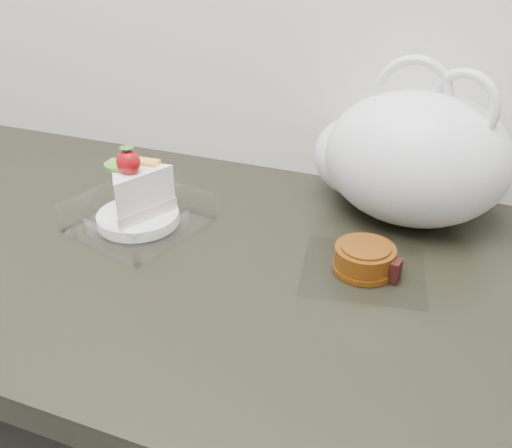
# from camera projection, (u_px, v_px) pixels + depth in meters

# --- Properties ---
(counter) EXTENTS (2.04, 0.64, 0.90)m
(counter) POSITION_uv_depth(u_px,v_px,m) (164.00, 444.00, 1.06)
(counter) COLOR black
(counter) RESTS_ON ground
(cake_tray) EXTENTS (0.20, 0.20, 0.13)m
(cake_tray) POSITION_uv_depth(u_px,v_px,m) (137.00, 205.00, 0.85)
(cake_tray) COLOR white
(cake_tray) RESTS_ON counter
(mooncake_wrap) EXTENTS (0.19, 0.18, 0.04)m
(mooncake_wrap) POSITION_uv_depth(u_px,v_px,m) (365.00, 261.00, 0.76)
(mooncake_wrap) COLOR white
(mooncake_wrap) RESTS_ON counter
(plastic_bag) EXTENTS (0.33, 0.26, 0.25)m
(plastic_bag) POSITION_uv_depth(u_px,v_px,m) (405.00, 157.00, 0.85)
(plastic_bag) COLOR white
(plastic_bag) RESTS_ON counter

